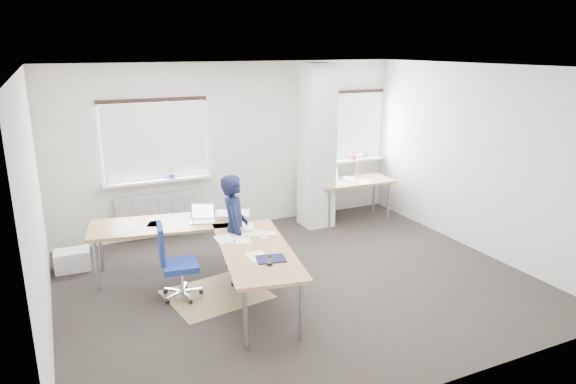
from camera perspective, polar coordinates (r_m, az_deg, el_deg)
name	(u,v)px	position (r m, az deg, el deg)	size (l,w,h in m)	color
ground	(298,282)	(6.96, 1.10, -9.97)	(6.00, 6.00, 0.00)	#2A2522
room_shell	(296,146)	(6.87, 0.88, 5.08)	(6.04, 5.04, 2.82)	beige
floor_mat	(217,294)	(6.71, -7.92, -11.17)	(1.19, 1.01, 0.01)	#958051
white_crate	(72,260)	(7.87, -22.84, -6.99)	(0.47, 0.33, 0.28)	white
desk_main	(212,237)	(6.64, -8.48, -4.97)	(2.40, 2.98, 0.96)	olive
desk_side	(353,182)	(9.26, 7.22, 1.07)	(1.43, 0.76, 1.22)	olive
task_chair	(178,277)	(6.60, -12.12, -9.27)	(0.53, 0.52, 0.97)	navy
person	(235,229)	(6.74, -5.94, -4.15)	(0.54, 0.35, 1.47)	black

